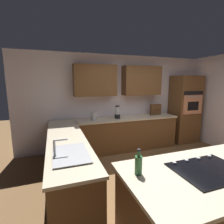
{
  "coord_description": "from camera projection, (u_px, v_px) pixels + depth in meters",
  "views": [
    {
      "loc": [
        2.0,
        2.44,
        1.85
      ],
      "look_at": [
        0.66,
        -1.39,
        1.14
      ],
      "focal_mm": 27.1,
      "sensor_mm": 36.0,
      "label": 1
    }
  ],
  "objects": [
    {
      "name": "countertop_side",
      "position": [
        66.0,
        138.0,
        3.0
      ],
      "size": [
        0.64,
        2.94,
        0.04
      ],
      "primitive_type": "cube",
      "color": "beige",
      "rests_on": "lower_cabinets_side"
    },
    {
      "name": "lower_cabinets_back",
      "position": [
        127.0,
        134.0,
        4.73
      ],
      "size": [
        2.8,
        0.6,
        0.86
      ],
      "primitive_type": "cube",
      "color": "brown",
      "rests_on": "ground"
    },
    {
      "name": "oil_bottle",
      "position": [
        138.0,
        164.0,
        1.76
      ],
      "size": [
        0.08,
        0.08,
        0.28
      ],
      "color": "#336B38",
      "rests_on": "island_top"
    },
    {
      "name": "blender",
      "position": [
        117.0,
        113.0,
        4.51
      ],
      "size": [
        0.15,
        0.15,
        0.34
      ],
      "color": "black",
      "rests_on": "countertop_back"
    },
    {
      "name": "cooktop",
      "position": [
        208.0,
        169.0,
        1.86
      ],
      "size": [
        0.76,
        0.56,
        0.03
      ],
      "color": "black",
      "rests_on": "island_top"
    },
    {
      "name": "wall_back",
      "position": [
        124.0,
        96.0,
        4.85
      ],
      "size": [
        6.0,
        0.44,
        2.6
      ],
      "color": "silver",
      "rests_on": "ground"
    },
    {
      "name": "wall_oven",
      "position": [
        185.0,
        109.0,
        5.25
      ],
      "size": [
        0.8,
        0.66,
        2.05
      ],
      "color": "brown",
      "rests_on": "ground"
    },
    {
      "name": "lower_cabinets_side",
      "position": [
        67.0,
        161.0,
        3.08
      ],
      "size": [
        0.6,
        2.9,
        0.86
      ],
      "primitive_type": "cube",
      "color": "brown",
      "rests_on": "ground"
    },
    {
      "name": "island_top",
      "position": [
        208.0,
        172.0,
        1.86
      ],
      "size": [
        1.91,
        1.05,
        0.04
      ],
      "primitive_type": "cube",
      "color": "beige",
      "rests_on": "island_base"
    },
    {
      "name": "spice_rack",
      "position": [
        156.0,
        110.0,
        5.0
      ],
      "size": [
        0.32,
        0.11,
        0.32
      ],
      "color": "brown",
      "rests_on": "countertop_back"
    },
    {
      "name": "countertop_back",
      "position": [
        127.0,
        118.0,
        4.65
      ],
      "size": [
        2.84,
        0.64,
        0.04
      ],
      "primitive_type": "cube",
      "color": "beige",
      "rests_on": "lower_cabinets_back"
    },
    {
      "name": "island_base",
      "position": [
        205.0,
        208.0,
        1.93
      ],
      "size": [
        1.83,
        0.97,
        0.86
      ],
      "primitive_type": "cube",
      "color": "brown",
      "rests_on": "ground"
    },
    {
      "name": "kettle",
      "position": [
        94.0,
        116.0,
        4.3
      ],
      "size": [
        0.15,
        0.15,
        0.22
      ],
      "primitive_type": "cylinder",
      "color": "#B7BABF",
      "rests_on": "countertop_back"
    },
    {
      "name": "sink_unit",
      "position": [
        70.0,
        154.0,
        2.25
      ],
      "size": [
        0.46,
        0.7,
        0.23
      ],
      "color": "#515456",
      "rests_on": "countertop_side"
    },
    {
      "name": "ground_plane",
      "position": [
        168.0,
        180.0,
        3.24
      ],
      "size": [
        14.0,
        14.0,
        0.0
      ],
      "primitive_type": "plane",
      "color": "brown"
    }
  ]
}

